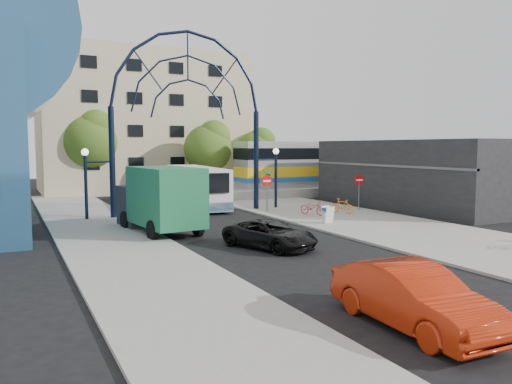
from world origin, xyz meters
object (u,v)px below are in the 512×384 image
stop_sign (267,184)px  street_name_sign (268,182)px  black_suv (270,234)px  tree_north_c (257,149)px  city_bus (196,186)px  green_truck (159,200)px  red_sedan (413,297)px  bike_near_a (313,207)px  sandwich_board (328,212)px  train_car (355,163)px  bike_near_b (342,206)px  tree_north_a (209,146)px  tree_north_b (91,139)px  gateway_arch (188,85)px  do_not_enter_sign (359,184)px

stop_sign → street_name_sign: 0.74m
stop_sign → street_name_sign: (0.40, 0.60, 0.14)m
black_suv → street_name_sign: bearing=42.1°
stop_sign → tree_north_c: (7.32, 15.93, 2.28)m
city_bus → green_truck: (-5.71, -10.05, 0.17)m
street_name_sign → tree_north_c: size_ratio=0.43×
red_sedan → bike_near_a: size_ratio=2.61×
sandwich_board → train_car: bearing=48.1°
tree_north_c → bike_near_b: bearing=-99.6°
black_suv → city_bus: bearing=61.2°
stop_sign → train_car: bearing=33.3°
train_car → tree_north_a: (-13.88, 3.93, 1.71)m
tree_north_b → bike_near_b: tree_north_b is taller
bike_near_b → tree_north_c: bearing=48.8°
city_bus → bike_near_b: bearing=-45.9°
black_suv → green_truck: bearing=97.0°
tree_north_a → green_truck: size_ratio=0.98×
sandwich_board → red_sedan: 16.40m
gateway_arch → tree_north_c: size_ratio=2.10×
black_suv → bike_near_b: 12.02m
stop_sign → sandwich_board: 6.20m
tree_north_c → tree_north_a: bearing=-161.6°
tree_north_b → green_truck: (0.11, -21.92, -3.53)m
bike_near_a → bike_near_b: size_ratio=1.15×
city_bus → black_suv: bearing=-92.5°
tree_north_a → tree_north_b: (-10.00, 4.00, 0.66)m
sandwich_board → city_bus: size_ratio=0.09×
tree_north_b → green_truck: bearing=-89.7°
stop_sign → city_bus: city_bus is taller
tree_north_c → red_sedan: bearing=-111.1°
gateway_arch → sandwich_board: 12.52m
street_name_sign → city_bus: size_ratio=0.25×
black_suv → bike_near_a: black_suv is taller
street_name_sign → train_car: bearing=32.4°
tree_north_b → train_car: bearing=-18.4°
train_car → tree_north_b: (-23.88, 7.93, 2.37)m
street_name_sign → red_sedan: bearing=-108.7°
tree_north_c → gateway_arch: bearing=-131.0°
street_name_sign → red_sedan: (-7.18, -21.17, -1.33)m
tree_north_b → tree_north_c: size_ratio=1.23×
do_not_enter_sign → bike_near_a: do_not_enter_sign is taller
stop_sign → bike_near_b: bearing=-34.6°
stop_sign → black_suv: (-5.29, -10.31, -1.37)m
gateway_arch → tree_north_a: gateway_arch is taller
tree_north_b → red_sedan: size_ratio=1.65×
bike_near_b → gateway_arch: bearing=119.9°
do_not_enter_sign → black_suv: do_not_enter_sign is taller
do_not_enter_sign → tree_north_c: 18.11m
bike_near_a → tree_north_a: bearing=68.4°
tree_north_a → red_sedan: 35.64m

